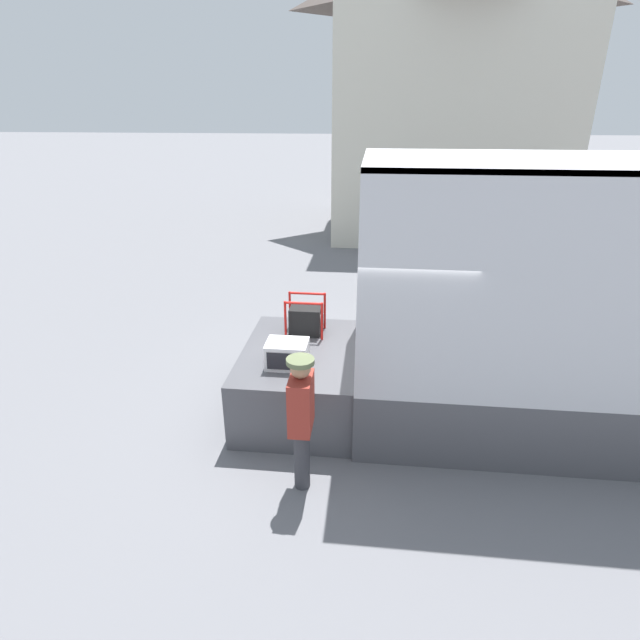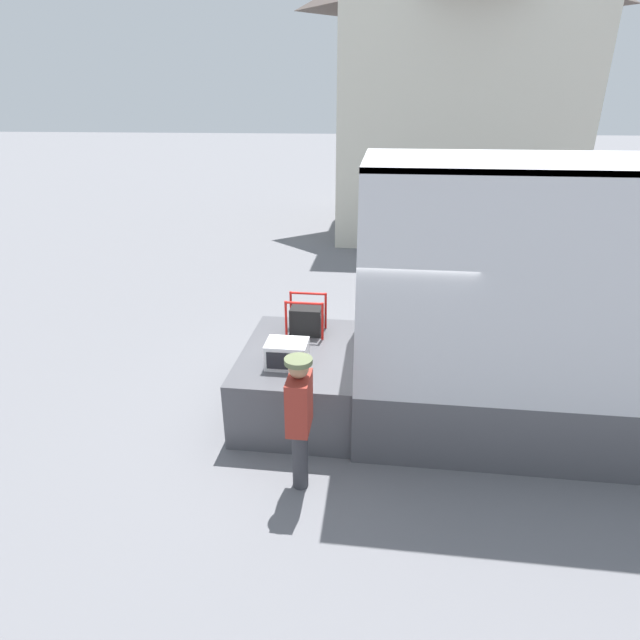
% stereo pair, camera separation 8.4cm
% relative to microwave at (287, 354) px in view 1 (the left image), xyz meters
% --- Properties ---
extents(ground_plane, '(160.00, 160.00, 0.00)m').
position_rel_microwave_xyz_m(ground_plane, '(0.90, 0.47, -1.08)').
color(ground_plane, slate).
extents(tailgate_deck, '(1.60, 2.25, 0.91)m').
position_rel_microwave_xyz_m(tailgate_deck, '(0.10, 0.47, -0.63)').
color(tailgate_deck, '#4C4C51').
rests_on(tailgate_deck, ground).
extents(microwave, '(0.54, 0.42, 0.34)m').
position_rel_microwave_xyz_m(microwave, '(0.00, 0.00, 0.00)').
color(microwave, white).
rests_on(microwave, tailgate_deck).
extents(portable_generator, '(0.57, 0.44, 0.57)m').
position_rel_microwave_xyz_m(portable_generator, '(0.12, 1.04, 0.05)').
color(portable_generator, black).
rests_on(portable_generator, tailgate_deck).
extents(worker_person, '(0.30, 0.44, 1.65)m').
position_rel_microwave_xyz_m(worker_person, '(0.35, -1.18, -0.08)').
color(worker_person, '#38383D').
rests_on(worker_person, ground).
extents(house_backdrop, '(7.38, 6.64, 9.23)m').
position_rel_microwave_xyz_m(house_backdrop, '(3.26, 12.55, 3.62)').
color(house_backdrop, beige).
rests_on(house_backdrop, ground).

